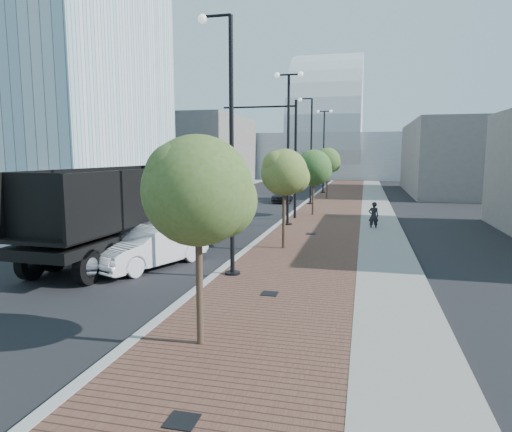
% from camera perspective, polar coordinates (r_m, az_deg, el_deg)
% --- Properties ---
extents(sidewalk, '(7.00, 140.00, 0.12)m').
position_cam_1_polar(sidewalk, '(45.64, 11.36, 2.15)').
color(sidewalk, '#4C2D23').
rests_on(sidewalk, ground).
extents(concrete_strip, '(2.40, 140.00, 0.13)m').
position_cam_1_polar(concrete_strip, '(45.62, 14.75, 2.04)').
color(concrete_strip, slate).
rests_on(concrete_strip, ground).
extents(curb, '(0.30, 140.00, 0.14)m').
position_cam_1_polar(curb, '(45.91, 6.98, 2.28)').
color(curb, gray).
rests_on(curb, ground).
extents(west_sidewalk, '(4.00, 140.00, 0.12)m').
position_cam_1_polar(west_sidewalk, '(49.11, -8.28, 2.61)').
color(west_sidewalk, slate).
rests_on(west_sidewalk, ground).
extents(dump_truck, '(3.32, 14.01, 3.86)m').
position_cam_1_polar(dump_truck, '(23.34, -12.18, 0.68)').
color(dump_truck, black).
rests_on(dump_truck, ground).
extents(white_sedan, '(3.46, 5.36, 1.67)m').
position_cam_1_polar(white_sedan, '(18.44, -13.21, -3.72)').
color(white_sedan, silver).
rests_on(white_sedan, ground).
extents(dark_car_mid, '(2.37, 4.63, 1.25)m').
position_cam_1_polar(dark_car_mid, '(44.21, -2.48, 2.85)').
color(dark_car_mid, black).
rests_on(dark_car_mid, ground).
extents(dark_car_far, '(2.18, 4.53, 1.27)m').
position_cam_1_polar(dark_car_far, '(42.32, 3.38, 2.63)').
color(dark_car_far, black).
rests_on(dark_car_far, ground).
extents(pedestrian, '(0.68, 0.53, 1.67)m').
position_cam_1_polar(pedestrian, '(27.50, 14.58, 0.00)').
color(pedestrian, black).
rests_on(pedestrian, ground).
extents(streetlight_1, '(1.44, 0.56, 9.21)m').
position_cam_1_polar(streetlight_1, '(16.10, -3.47, 7.39)').
color(streetlight_1, black).
rests_on(streetlight_1, ground).
extents(streetlight_2, '(1.72, 0.56, 9.28)m').
position_cam_1_polar(streetlight_2, '(27.78, 4.07, 8.55)').
color(streetlight_2, black).
rests_on(streetlight_2, ground).
extents(streetlight_3, '(1.44, 0.56, 9.21)m').
position_cam_1_polar(streetlight_3, '(39.68, 6.79, 7.61)').
color(streetlight_3, black).
rests_on(streetlight_3, ground).
extents(streetlight_4, '(1.72, 0.56, 9.28)m').
position_cam_1_polar(streetlight_4, '(51.61, 8.52, 8.14)').
color(streetlight_4, black).
rests_on(streetlight_4, ground).
extents(traffic_mast, '(5.09, 0.20, 8.00)m').
position_cam_1_polar(traffic_mast, '(30.90, 3.34, 8.78)').
color(traffic_mast, black).
rests_on(traffic_mast, ground).
extents(tree_0, '(2.51, 2.48, 4.89)m').
position_cam_1_polar(tree_0, '(10.10, -7.05, 3.12)').
color(tree_0, '#382619').
rests_on(tree_0, ground).
extents(tree_1, '(2.22, 2.14, 4.70)m').
position_cam_1_polar(tree_1, '(20.75, 3.71, 5.47)').
color(tree_1, '#382619').
rests_on(tree_1, ground).
extents(tree_2, '(2.60, 2.59, 4.77)m').
position_cam_1_polar(tree_2, '(32.63, 7.33, 6.02)').
color(tree_2, '#382619').
rests_on(tree_2, ground).
extents(tree_3, '(2.52, 2.49, 5.06)m').
position_cam_1_polar(tree_3, '(44.57, 9.04, 6.88)').
color(tree_3, '#382619').
rests_on(tree_3, ground).
extents(tower_podium, '(19.00, 19.00, 3.00)m').
position_cam_1_polar(tower_podium, '(47.53, -24.44, 3.56)').
color(tower_podium, '#68615E').
rests_on(tower_podium, ground).
extents(convention_center, '(50.00, 30.00, 50.00)m').
position_cam_1_polar(convention_center, '(90.70, 9.09, 8.71)').
color(convention_center, '#A2A9AC').
rests_on(convention_center, ground).
extents(commercial_block_nw, '(14.00, 20.00, 10.00)m').
position_cam_1_polar(commercial_block_nw, '(70.08, -7.61, 8.20)').
color(commercial_block_nw, '#655E5A').
rests_on(commercial_block_nw, ground).
extents(commercial_block_ne, '(12.00, 22.00, 8.00)m').
position_cam_1_polar(commercial_block_ne, '(56.45, 24.75, 6.65)').
color(commercial_block_ne, '#625B58').
rests_on(commercial_block_ne, ground).
extents(utility_cover_0, '(0.50, 0.50, 0.02)m').
position_cam_1_polar(utility_cover_0, '(8.22, -9.30, -24.10)').
color(utility_cover_0, black).
rests_on(utility_cover_0, sidewalk).
extents(utility_cover_1, '(0.50, 0.50, 0.02)m').
position_cam_1_polar(utility_cover_1, '(14.36, 1.72, -9.73)').
color(utility_cover_1, black).
rests_on(utility_cover_1, sidewalk).
extents(utility_cover_2, '(0.50, 0.50, 0.02)m').
position_cam_1_polar(utility_cover_2, '(24.94, 6.91, -2.23)').
color(utility_cover_2, black).
rests_on(utility_cover_2, sidewalk).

